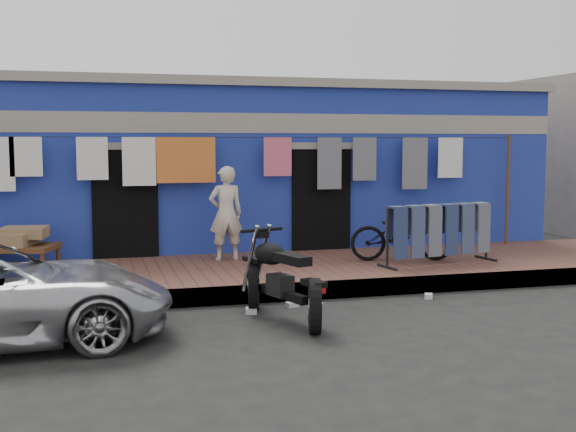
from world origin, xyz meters
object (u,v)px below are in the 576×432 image
at_px(seated_person, 226,213).
at_px(jeans_rack, 439,233).
at_px(motorcycle, 282,277).
at_px(bicycle, 402,228).

relative_size(seated_person, jeans_rack, 0.74).
xyz_separation_m(seated_person, motorcycle, (0.11, -3.27, -0.48)).
xyz_separation_m(bicycle, motorcycle, (-2.71, -2.48, -0.25)).
height_order(seated_person, motorcycle, seated_person).
distance_m(bicycle, motorcycle, 3.68).
height_order(bicycle, motorcycle, bicycle).
bearing_deg(motorcycle, bicycle, 23.83).
height_order(bicycle, jeans_rack, bicycle).
distance_m(seated_person, jeans_rack, 3.51).
height_order(seated_person, jeans_rack, seated_person).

